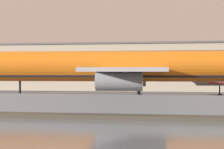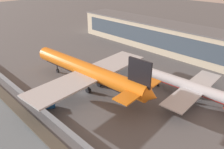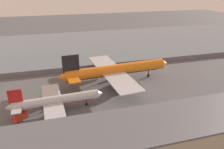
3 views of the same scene
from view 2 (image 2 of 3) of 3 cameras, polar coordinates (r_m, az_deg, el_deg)
name	(u,v)px [view 2 (image 2 of 3)]	position (r m, az deg, el deg)	size (l,w,h in m)	color
ground_plane	(83,93)	(76.94, -7.52, -4.77)	(500.00, 500.00, 0.00)	#565659
shoreline_seawall	(27,118)	(68.71, -21.32, -10.53)	(320.00, 3.00, 0.50)	#474238
perimeter_fence	(41,108)	(69.45, -18.12, -8.43)	(280.00, 0.10, 2.67)	slate
cargo_jet_orange	(88,71)	(77.57, -6.28, 0.89)	(57.49, 49.51, 16.60)	orange
passenger_jet_silver	(191,87)	(75.69, 19.87, -3.05)	(37.00, 31.53, 11.27)	silver
baggage_tug	(50,106)	(70.83, -15.98, -7.88)	(2.95, 3.57, 1.80)	#19519E
terminal_building	(168,38)	(116.75, 14.54, 9.31)	(111.54, 16.60, 13.97)	#BCB299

